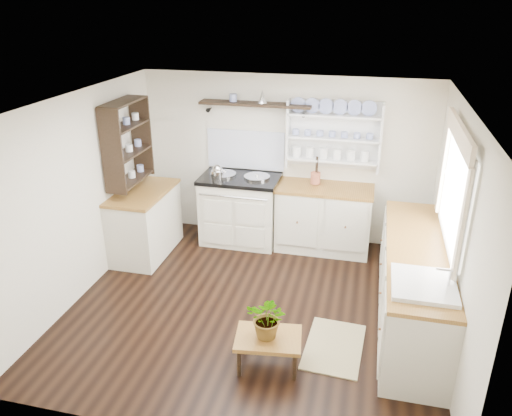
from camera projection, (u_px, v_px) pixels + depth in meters
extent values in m
cube|color=black|center=(253.00, 306.00, 5.66)|extent=(4.00, 3.80, 0.01)
cube|color=silver|center=(285.00, 159.00, 6.90)|extent=(4.00, 0.02, 2.30)
cube|color=silver|center=(455.00, 233.00, 4.77)|extent=(0.02, 3.80, 2.30)
cube|color=silver|center=(81.00, 196.00, 5.63)|extent=(0.02, 3.80, 2.30)
cube|color=white|center=(252.00, 103.00, 4.75)|extent=(4.00, 3.80, 0.01)
cube|color=white|center=(454.00, 193.00, 4.78)|extent=(0.04, 1.40, 1.00)
cube|color=white|center=(452.00, 193.00, 4.78)|extent=(0.02, 1.50, 1.10)
cube|color=beige|center=(460.00, 133.00, 4.56)|extent=(0.04, 1.55, 0.18)
cube|color=silver|center=(240.00, 211.00, 7.00)|extent=(1.04, 0.67, 0.91)
cube|color=black|center=(240.00, 178.00, 6.81)|extent=(1.08, 0.71, 0.05)
cylinder|color=silver|center=(223.00, 174.00, 6.85)|extent=(0.35, 0.35, 0.03)
cylinder|color=silver|center=(257.00, 177.00, 6.74)|extent=(0.35, 0.35, 0.03)
cylinder|color=silver|center=(233.00, 197.00, 6.53)|extent=(0.93, 0.02, 0.02)
cube|color=beige|center=(324.00, 219.00, 6.78)|extent=(1.25, 0.60, 0.88)
cube|color=brown|center=(325.00, 189.00, 6.61)|extent=(1.27, 0.63, 0.04)
cube|color=beige|center=(413.00, 287.00, 5.21)|extent=(0.60, 2.40, 0.88)
cube|color=brown|center=(418.00, 249.00, 5.03)|extent=(0.62, 2.43, 0.04)
cube|color=white|center=(422.00, 296.00, 4.40)|extent=(0.55, 0.60, 0.28)
cylinder|color=silver|center=(449.00, 280.00, 4.27)|extent=(0.02, 0.02, 0.22)
cube|color=beige|center=(145.00, 223.00, 6.65)|extent=(0.60, 1.10, 0.88)
cube|color=brown|center=(142.00, 192.00, 6.48)|extent=(0.62, 1.13, 0.04)
cube|color=white|center=(334.00, 134.00, 6.58)|extent=(1.20, 0.03, 0.90)
cube|color=white|center=(334.00, 136.00, 6.50)|extent=(1.20, 0.22, 0.02)
cylinder|color=navy|center=(335.00, 115.00, 6.41)|extent=(0.20, 0.02, 0.20)
cube|color=black|center=(255.00, 104.00, 6.57)|extent=(1.50, 0.24, 0.04)
cone|color=black|center=(210.00, 109.00, 6.81)|extent=(0.06, 0.20, 0.06)
cone|color=black|center=(304.00, 114.00, 6.53)|extent=(0.06, 0.20, 0.06)
cube|color=black|center=(127.00, 142.00, 6.24)|extent=(0.28, 0.80, 1.05)
cylinder|color=#AE5A3F|center=(315.00, 178.00, 6.67)|extent=(0.13, 0.13, 0.15)
cube|color=brown|center=(268.00, 338.00, 4.63)|extent=(0.66, 0.51, 0.04)
cylinder|color=black|center=(239.00, 363.00, 4.57)|extent=(0.04, 0.04, 0.29)
cylinder|color=black|center=(244.00, 340.00, 4.87)|extent=(0.04, 0.04, 0.29)
cylinder|color=black|center=(295.00, 367.00, 4.52)|extent=(0.04, 0.04, 0.29)
cylinder|color=black|center=(296.00, 343.00, 4.82)|extent=(0.04, 0.04, 0.29)
imported|color=#3F7233|center=(269.00, 318.00, 4.54)|extent=(0.43, 0.40, 0.42)
cube|color=olive|center=(334.00, 347.00, 4.99)|extent=(0.60, 0.88, 0.02)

